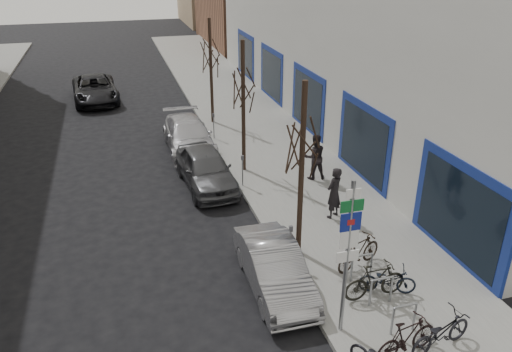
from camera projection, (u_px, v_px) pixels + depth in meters
sidewalk_east at (286, 166)px, 21.54m from camera, size 5.00×70.00×0.15m
commercial_building at (464, 19)px, 27.85m from camera, size 20.00×32.00×10.00m
highway_sign_pole at (348, 250)px, 11.28m from camera, size 0.55×0.10×4.20m
bike_rack at (381, 288)px, 12.92m from camera, size 0.66×2.26×0.83m
tree_near at (303, 130)px, 13.70m from camera, size 1.80×1.80×5.50m
tree_mid at (243, 76)px, 19.37m from camera, size 1.80×1.80×5.50m
tree_far at (210, 47)px, 25.04m from camera, size 1.80×1.80×5.50m
meter_front at (290, 241)px, 14.49m from camera, size 0.10×0.08×1.27m
meter_mid at (243, 168)px, 19.29m from camera, size 0.10×0.08×1.27m
meter_back at (214, 123)px, 24.08m from camera, size 0.10×0.08×1.27m
bike_near_right at (407, 338)px, 11.26m from camera, size 1.80×0.84×1.05m
bike_mid_curb at (388, 278)px, 13.38m from camera, size 1.60×1.00×0.94m
bike_mid_inner at (375, 281)px, 13.15m from camera, size 1.79×0.56×1.08m
bike_far_curb at (441, 330)px, 11.45m from camera, size 1.88×0.94×1.10m
bike_far_inner at (359, 251)px, 14.42m from camera, size 1.80×1.12×1.05m
parked_car_front at (274, 268)px, 13.71m from camera, size 1.44×4.03×1.32m
parked_car_mid at (206, 168)px, 19.60m from camera, size 2.07×4.55×1.51m
parked_car_back at (189, 136)px, 23.05m from camera, size 2.05×5.02×1.45m
lane_car at (95, 89)px, 30.44m from camera, size 2.91×5.65×1.52m
pedestrian_near at (334, 193)px, 16.97m from camera, size 0.80×0.72×1.84m
pedestrian_far at (315, 157)px, 19.83m from camera, size 0.73×0.52×1.89m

